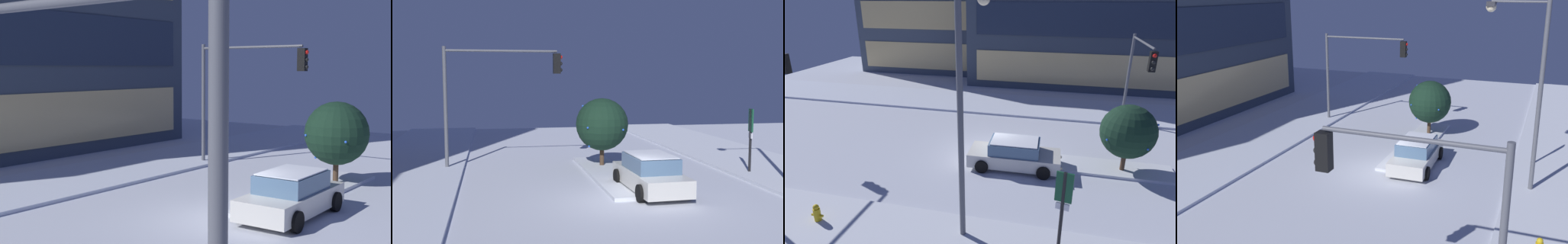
{
  "view_description": "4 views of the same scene",
  "coord_description": "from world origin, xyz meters",
  "views": [
    {
      "loc": [
        -13.99,
        -9.58,
        4.84
      ],
      "look_at": [
        0.73,
        1.81,
        2.96
      ],
      "focal_mm": 50.43,
      "sensor_mm": 36.0,
      "label": 1
    },
    {
      "loc": [
        -16.5,
        4.67,
        4.57
      ],
      "look_at": [
        0.84,
        1.25,
        2.88
      ],
      "focal_mm": 45.1,
      "sensor_mm": 36.0,
      "label": 2
    },
    {
      "loc": [
        3.57,
        -16.37,
        8.16
      ],
      "look_at": [
        -0.36,
        -0.49,
        1.93
      ],
      "focal_mm": 30.47,
      "sensor_mm": 36.0,
      "label": 3
    },
    {
      "loc": [
        -19.55,
        -7.51,
        8.81
      ],
      "look_at": [
        0.59,
        0.6,
        2.45
      ],
      "focal_mm": 41.95,
      "sensor_mm": 36.0,
      "label": 4
    }
  ],
  "objects": [
    {
      "name": "ground",
      "position": [
        0.0,
        0.0,
        0.0
      ],
      "size": [
        52.0,
        52.0,
        0.0
      ],
      "primitive_type": "plane",
      "color": "silver"
    },
    {
      "name": "median_strip",
      "position": [
        4.83,
        -0.53,
        0.07
      ],
      "size": [
        9.0,
        1.8,
        0.14
      ],
      "primitive_type": "cube",
      "color": "silver",
      "rests_on": "ground"
    },
    {
      "name": "decorated_tree_median",
      "position": [
        6.89,
        -0.65,
        2.16
      ],
      "size": [
        2.58,
        2.58,
        3.46
      ],
      "color": "#473323",
      "rests_on": "ground"
    },
    {
      "name": "car_near",
      "position": [
        1.64,
        -1.41,
        0.71
      ],
      "size": [
        4.66,
        2.12,
        1.49
      ],
      "rotation": [
        0.0,
        0.0,
        0.03
      ],
      "color": "silver",
      "rests_on": "ground"
    },
    {
      "name": "traffic_light_corner_near_left",
      "position": [
        -10.12,
        -4.95,
        3.98
      ],
      "size": [
        0.32,
        4.81,
        5.74
      ],
      "rotation": [
        0.0,
        0.0,
        1.57
      ],
      "color": "#565960",
      "rests_on": "ground"
    },
    {
      "name": "curb_strip_far",
      "position": [
        0.0,
        8.64,
        0.07
      ],
      "size": [
        52.0,
        5.2,
        0.14
      ],
      "primitive_type": "cube",
      "color": "silver",
      "rests_on": "ground"
    },
    {
      "name": "traffic_light_corner_far_right",
      "position": [
        7.9,
        4.48,
        4.24
      ],
      "size": [
        0.32,
        5.78,
        5.95
      ],
      "rotation": [
        0.0,
        0.0,
        -1.57
      ],
      "color": "#565960",
      "rests_on": "ground"
    }
  ]
}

